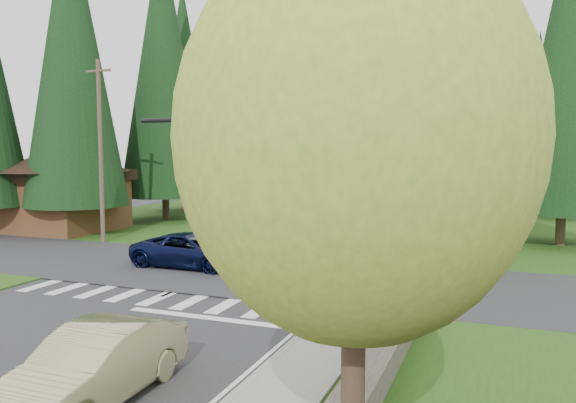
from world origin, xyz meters
The scene contains 33 objects.
ground centered at (0.00, 0.00, 0.00)m, with size 120.00×120.00×0.00m, color #28282B.
grass_east centered at (13.00, 20.00, 0.03)m, with size 14.00×110.00×0.06m, color #294813.
grass_west centered at (-13.00, 20.00, 0.03)m, with size 14.00×110.00×0.06m, color #294813.
cross_street centered at (0.00, 8.00, 0.00)m, with size 120.00×8.00×0.10m, color #28282B.
sidewalk_east centered at (6.90, 22.00, 0.07)m, with size 1.80×80.00×0.13m, color gray.
curb_east centered at (6.05, 22.00, 0.07)m, with size 0.20×80.00×0.13m, color gray.
stone_wall_south centered at (8.60, -3.00, 0.35)m, with size 0.70×14.00×0.70m, color #4C4438.
stone_wall_north centered at (8.60, 30.00, 0.35)m, with size 0.70×40.00×0.70m, color #4C4438.
traffic_signal centered at (4.37, 4.50, 4.98)m, with size 8.70×0.37×6.80m.
brown_building centered at (-15.00, 15.00, 3.14)m, with size 8.40×8.40×5.40m.
utility_pole centered at (-9.50, 12.00, 5.14)m, with size 1.60×0.24×10.00m.
decid_tree_0 centered at (9.20, 14.00, 5.60)m, with size 4.80×4.80×8.37m.
decid_tree_1 centered at (9.30, 21.00, 5.80)m, with size 5.20×5.20×8.80m.
decid_tree_2 centered at (9.10, 28.00, 5.93)m, with size 5.00×5.00×8.82m.
decid_tree_3 centered at (9.20, 35.00, 5.66)m, with size 5.00×5.00×8.55m.
decid_tree_4 centered at (9.30, 42.00, 6.06)m, with size 5.40×5.40×9.18m.
decid_tree_5 centered at (9.10, 49.00, 5.53)m, with size 4.80×4.80×8.30m.
decid_tree_6 centered at (9.20, 56.00, 5.86)m, with size 5.20×5.20×8.86m.
decid_tree_south centered at (9.30, -6.00, 5.27)m, with size 4.60×4.60×7.92m.
conifer_w_a centered at (-13.00, 14.00, 10.79)m, with size 6.12×6.12×19.80m.
conifer_w_b centered at (-16.00, 18.00, 9.79)m, with size 5.44×5.44×17.80m.
conifer_w_c centered at (-12.00, 22.00, 11.29)m, with size 6.46×6.46×20.80m.
conifer_w_e centered at (-14.00, 28.00, 10.29)m, with size 5.78×5.78×18.80m.
conifer_e_a centered at (14.00, 20.00, 9.79)m, with size 5.44×5.44×17.80m.
conifer_e_b centered at (15.00, 34.00, 10.79)m, with size 6.12×6.12×19.80m.
conifer_e_c centered at (14.00, 48.00, 9.29)m, with size 5.10×5.10×16.80m.
sedan_champagne centered at (3.49, -4.15, 0.78)m, with size 1.64×4.71×1.55m, color #C3BA82.
suv_navy centered at (-1.53, 8.15, 0.75)m, with size 2.49×5.40×1.50m, color black.
parked_car_a centered at (4.20, 14.50, 0.75)m, with size 1.77×4.40×1.50m, color #B5B4B9.
parked_car_b centered at (4.69, 23.14, 0.69)m, with size 1.94×4.78×1.39m, color slate.
parked_car_c centered at (4.20, 33.62, 0.73)m, with size 1.54×4.40×1.45m, color #A8A8AD.
parked_car_d centered at (4.34, 40.60, 0.77)m, with size 1.83×4.55×1.55m, color silver.
parked_car_e centered at (5.60, 45.17, 0.61)m, with size 1.71×4.21×1.22m, color #BABBBF.
Camera 1 is at (11.07, -12.97, 5.10)m, focal length 35.00 mm.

